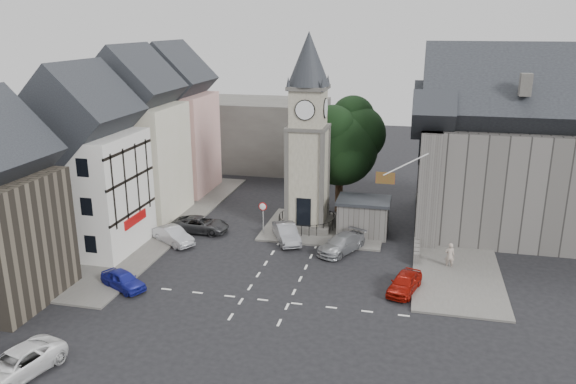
% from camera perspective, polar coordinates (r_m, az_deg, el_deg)
% --- Properties ---
extents(ground, '(120.00, 120.00, 0.00)m').
position_cam_1_polar(ground, '(40.99, -0.24, -7.45)').
color(ground, black).
rests_on(ground, ground).
extents(pavement_west, '(6.00, 30.00, 0.14)m').
position_cam_1_polar(pavement_west, '(50.21, -12.67, -3.12)').
color(pavement_west, '#595651').
rests_on(pavement_west, ground).
extents(pavement_east, '(6.00, 26.00, 0.14)m').
position_cam_1_polar(pavement_east, '(47.55, 16.33, -4.55)').
color(pavement_east, '#595651').
rests_on(pavement_east, ground).
extents(central_island, '(10.00, 8.00, 0.16)m').
position_cam_1_polar(central_island, '(47.96, 3.71, -3.68)').
color(central_island, '#595651').
rests_on(central_island, ground).
extents(road_markings, '(20.00, 8.00, 0.01)m').
position_cam_1_polar(road_markings, '(36.20, -2.27, -10.93)').
color(road_markings, silver).
rests_on(road_markings, ground).
extents(clock_tower, '(4.86, 4.86, 16.25)m').
position_cam_1_polar(clock_tower, '(46.01, 2.04, 5.88)').
color(clock_tower, '#4C4944').
rests_on(clock_tower, ground).
extents(stone_shelter, '(4.30, 3.30, 3.08)m').
position_cam_1_polar(stone_shelter, '(46.61, 7.65, -2.50)').
color(stone_shelter, '#595652').
rests_on(stone_shelter, ground).
extents(town_tree, '(7.20, 7.20, 10.80)m').
position_cam_1_polar(town_tree, '(50.77, 5.35, 5.54)').
color(town_tree, black).
rests_on(town_tree, ground).
extents(warning_sign_post, '(0.70, 0.19, 2.85)m').
position_cam_1_polar(warning_sign_post, '(45.89, -2.58, -2.04)').
color(warning_sign_post, black).
rests_on(warning_sign_post, ground).
extents(terrace_pink, '(8.10, 7.60, 12.80)m').
position_cam_1_polar(terrace_pink, '(58.55, -11.56, 6.39)').
color(terrace_pink, '#DBA096').
rests_on(terrace_pink, ground).
extents(terrace_cream, '(8.10, 7.60, 12.80)m').
position_cam_1_polar(terrace_cream, '(51.52, -15.21, 4.74)').
color(terrace_cream, beige).
rests_on(terrace_cream, ground).
extents(terrace_tudor, '(8.10, 7.60, 12.00)m').
position_cam_1_polar(terrace_tudor, '(44.91, -19.89, 2.07)').
color(terrace_tudor, silver).
rests_on(terrace_tudor, ground).
extents(backdrop_west, '(20.00, 10.00, 8.00)m').
position_cam_1_polar(backdrop_west, '(68.79, -4.65, 6.01)').
color(backdrop_west, '#4C4944').
rests_on(backdrop_west, ground).
extents(east_building, '(14.40, 11.40, 12.60)m').
position_cam_1_polar(east_building, '(49.03, 20.95, 3.23)').
color(east_building, '#595652').
rests_on(east_building, ground).
extents(east_boundary_wall, '(0.40, 16.00, 0.90)m').
position_cam_1_polar(east_boundary_wall, '(49.18, 13.00, -3.10)').
color(east_boundary_wall, '#595652').
rests_on(east_boundary_wall, ground).
extents(flagpole, '(3.68, 0.10, 2.74)m').
position_cam_1_polar(flagpole, '(41.55, 11.86, 2.75)').
color(flagpole, white).
rests_on(flagpole, ground).
extents(car_west_blue, '(3.85, 2.90, 1.22)m').
position_cam_1_polar(car_west_blue, '(38.95, -16.40, -8.56)').
color(car_west_blue, navy).
rests_on(car_west_blue, ground).
extents(car_west_silver, '(4.19, 3.34, 1.33)m').
position_cam_1_polar(car_west_silver, '(45.52, -11.57, -4.36)').
color(car_west_silver, '#AFB1B8').
rests_on(car_west_silver, ground).
extents(car_west_grey, '(4.77, 2.22, 1.32)m').
position_cam_1_polar(car_west_grey, '(47.59, -8.88, -3.27)').
color(car_west_grey, '#323335').
rests_on(car_west_grey, ground).
extents(car_island_silver, '(3.29, 4.58, 1.43)m').
position_cam_1_polar(car_island_silver, '(44.97, -0.16, -4.20)').
color(car_island_silver, gray).
rests_on(car_island_silver, ground).
extents(car_island_east, '(3.80, 4.98, 1.34)m').
position_cam_1_polar(car_island_east, '(43.22, 5.46, -5.24)').
color(car_island_east, '#94969B').
rests_on(car_island_east, ground).
extents(car_east_red, '(2.53, 4.08, 1.30)m').
position_cam_1_polar(car_east_red, '(37.71, 11.76, -9.01)').
color(car_east_red, '#971108').
rests_on(car_east_red, ground).
extents(van_sw_white, '(3.45, 5.33, 1.37)m').
position_cam_1_polar(van_sw_white, '(31.92, -25.90, -15.50)').
color(van_sw_white, white).
rests_on(van_sw_white, ground).
extents(pedestrian, '(0.74, 0.53, 1.90)m').
position_cam_1_polar(pedestrian, '(41.83, 16.10, -6.22)').
color(pedestrian, '#AF9F91').
rests_on(pedestrian, ground).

